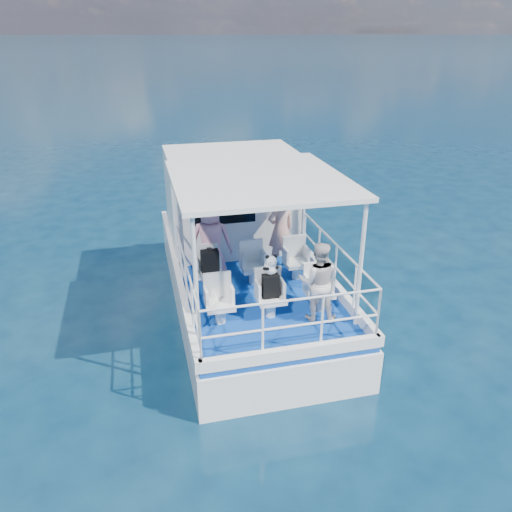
{
  "coord_description": "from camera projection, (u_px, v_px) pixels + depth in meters",
  "views": [
    {
      "loc": [
        -2.06,
        -8.44,
        5.5
      ],
      "look_at": [
        -0.09,
        -0.4,
        1.76
      ],
      "focal_mm": 35.0,
      "sensor_mm": 36.0,
      "label": 1
    }
  ],
  "objects": [
    {
      "name": "seat_center_aft",
      "position": [
        271.0,
        306.0,
        8.75
      ],
      "size": [
        0.48,
        0.46,
        0.38
      ],
      "primitive_type": "cube",
      "color": "silver",
      "rests_on": "deck"
    },
    {
      "name": "canopy",
      "position": [
        258.0,
        179.0,
        8.71
      ],
      "size": [
        3.0,
        3.2,
        0.08
      ],
      "primitive_type": "cube",
      "color": "white",
      "rests_on": "cabin"
    },
    {
      "name": "hull",
      "position": [
        245.0,
        303.0,
        11.06
      ],
      "size": [
        3.0,
        7.0,
        1.6
      ],
      "primitive_type": "cube",
      "color": "white",
      "rests_on": "ground"
    },
    {
      "name": "cabin",
      "position": [
        232.0,
        199.0,
        11.39
      ],
      "size": [
        2.85,
        2.0,
        2.2
      ],
      "primitive_type": "cube",
      "color": "white",
      "rests_on": "deck"
    },
    {
      "name": "seat_stbd_aft",
      "position": [
        319.0,
        300.0,
        8.95
      ],
      "size": [
        0.48,
        0.46,
        0.38
      ],
      "primitive_type": "cube",
      "color": "silver",
      "rests_on": "deck"
    },
    {
      "name": "canopy_posts",
      "position": [
        259.0,
        240.0,
        9.13
      ],
      "size": [
        2.77,
        2.97,
        2.2
      ],
      "color": "white",
      "rests_on": "deck"
    },
    {
      "name": "passenger_stbd_aft",
      "position": [
        318.0,
        282.0,
        8.46
      ],
      "size": [
        0.84,
        0.75,
        1.44
      ],
      "primitive_type": "imported",
      "rotation": [
        0.0,
        0.0,
        2.79
      ],
      "color": "beige",
      "rests_on": "deck"
    },
    {
      "name": "panda",
      "position": [
        271.0,
        265.0,
        8.45
      ],
      "size": [
        0.23,
        0.2,
        0.36
      ],
      "primitive_type": null,
      "color": "white",
      "rests_on": "backpack_center"
    },
    {
      "name": "passenger_stbd_fwd",
      "position": [
        281.0,
        229.0,
        10.33
      ],
      "size": [
        0.72,
        0.59,
        1.71
      ],
      "primitive_type": "imported",
      "rotation": [
        0.0,
        0.0,
        3.47
      ],
      "color": "#E5A294",
      "rests_on": "deck"
    },
    {
      "name": "railings",
      "position": [
        263.0,
        277.0,
        9.09
      ],
      "size": [
        2.84,
        3.59,
        1.0
      ],
      "primitive_type": null,
      "color": "white",
      "rests_on": "deck"
    },
    {
      "name": "deck",
      "position": [
        245.0,
        268.0,
        10.71
      ],
      "size": [
        2.9,
        6.9,
        0.1
      ],
      "primitive_type": "cube",
      "color": "#0A3795",
      "rests_on": "hull"
    },
    {
      "name": "seat_center_fwd",
      "position": [
        253.0,
        274.0,
        9.9
      ],
      "size": [
        0.48,
        0.46,
        0.38
      ],
      "primitive_type": "cube",
      "color": "silver",
      "rests_on": "deck"
    },
    {
      "name": "seat_port_fwd",
      "position": [
        209.0,
        279.0,
        9.71
      ],
      "size": [
        0.48,
        0.46,
        0.38
      ],
      "primitive_type": "cube",
      "color": "silver",
      "rests_on": "deck"
    },
    {
      "name": "compact_camera",
      "position": [
        209.0,
        249.0,
        9.39
      ],
      "size": [
        0.09,
        0.06,
        0.06
      ],
      "primitive_type": "cube",
      "color": "black",
      "rests_on": "backpack_port"
    },
    {
      "name": "seat_stbd_fwd",
      "position": [
        297.0,
        270.0,
        10.1
      ],
      "size": [
        0.48,
        0.46,
        0.38
      ],
      "primitive_type": "cube",
      "color": "silver",
      "rests_on": "deck"
    },
    {
      "name": "backpack_port",
      "position": [
        210.0,
        261.0,
        9.49
      ],
      "size": [
        0.34,
        0.19,
        0.44
      ],
      "primitive_type": "cube",
      "color": "black",
      "rests_on": "seat_port_fwd"
    },
    {
      "name": "backpack_center",
      "position": [
        270.0,
        286.0,
        8.59
      ],
      "size": [
        0.28,
        0.16,
        0.43
      ],
      "primitive_type": "cube",
      "color": "black",
      "rests_on": "seat_center_aft"
    },
    {
      "name": "seat_port_aft",
      "position": [
        220.0,
        313.0,
        8.56
      ],
      "size": [
        0.48,
        0.46,
        0.38
      ],
      "primitive_type": "cube",
      "color": "silver",
      "rests_on": "deck"
    },
    {
      "name": "passenger_port_fwd",
      "position": [
        211.0,
        241.0,
        9.79
      ],
      "size": [
        0.72,
        0.6,
        1.67
      ],
      "primitive_type": "imported",
      "rotation": [
        0.0,
        0.0,
        2.87
      ],
      "color": "#CF869C",
      "rests_on": "deck"
    },
    {
      "name": "ground",
      "position": [
        256.0,
        326.0,
        10.18
      ],
      "size": [
        2000.0,
        2000.0,
        0.0
      ],
      "primitive_type": "plane",
      "color": "#08233B",
      "rests_on": "ground"
    }
  ]
}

